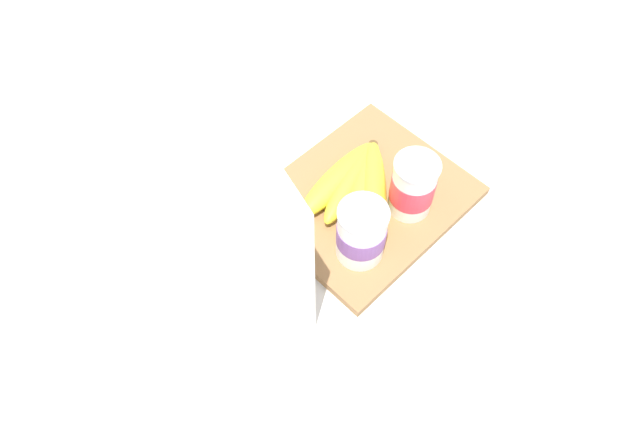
% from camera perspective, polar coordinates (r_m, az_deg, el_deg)
% --- Properties ---
extents(ground_plane, '(2.40, 2.40, 0.00)m').
position_cam_1_polar(ground_plane, '(0.86, 4.41, 1.23)').
color(ground_plane, silver).
extents(cutting_board, '(0.28, 0.24, 0.01)m').
position_cam_1_polar(cutting_board, '(0.85, 4.44, 1.51)').
color(cutting_board, olive).
rests_on(cutting_board, ground_plane).
extents(cereal_box, '(0.18, 0.10, 0.26)m').
position_cam_1_polar(cereal_box, '(0.64, -8.64, -7.74)').
color(cereal_box, white).
rests_on(cereal_box, ground_plane).
extents(yogurt_cup_front, '(0.06, 0.06, 0.10)m').
position_cam_1_polar(yogurt_cup_front, '(0.80, 9.14, 2.66)').
color(yogurt_cup_front, white).
rests_on(yogurt_cup_front, cutting_board).
extents(yogurt_cup_back, '(0.07, 0.07, 0.10)m').
position_cam_1_polar(yogurt_cup_back, '(0.76, 4.09, -1.92)').
color(yogurt_cup_back, white).
rests_on(yogurt_cup_back, cutting_board).
extents(banana_bunch, '(0.18, 0.16, 0.04)m').
position_cam_1_polar(banana_bunch, '(0.83, 3.70, 2.77)').
color(banana_bunch, yellow).
rests_on(banana_bunch, cutting_board).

